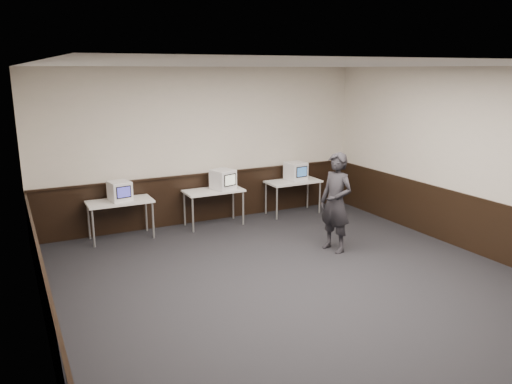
% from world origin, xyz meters
% --- Properties ---
extents(floor, '(8.00, 8.00, 0.00)m').
position_xyz_m(floor, '(0.00, 0.00, 0.00)').
color(floor, black).
rests_on(floor, ground).
extents(ceiling, '(8.00, 8.00, 0.00)m').
position_xyz_m(ceiling, '(0.00, 0.00, 3.20)').
color(ceiling, white).
rests_on(ceiling, back_wall).
extents(back_wall, '(7.00, 0.00, 7.00)m').
position_xyz_m(back_wall, '(0.00, 4.00, 1.60)').
color(back_wall, beige).
rests_on(back_wall, ground).
extents(left_wall, '(0.00, 8.00, 8.00)m').
position_xyz_m(left_wall, '(-3.50, 0.00, 1.60)').
color(left_wall, beige).
rests_on(left_wall, ground).
extents(right_wall, '(0.00, 8.00, 8.00)m').
position_xyz_m(right_wall, '(3.50, 0.00, 1.60)').
color(right_wall, beige).
rests_on(right_wall, ground).
extents(wainscot_back, '(6.98, 0.04, 1.00)m').
position_xyz_m(wainscot_back, '(0.00, 3.98, 0.50)').
color(wainscot_back, black).
rests_on(wainscot_back, back_wall).
extents(wainscot_left, '(0.04, 7.98, 1.00)m').
position_xyz_m(wainscot_left, '(-3.48, 0.00, 0.50)').
color(wainscot_left, black).
rests_on(wainscot_left, left_wall).
extents(wainscot_right, '(0.04, 7.98, 1.00)m').
position_xyz_m(wainscot_right, '(3.48, 0.00, 0.50)').
color(wainscot_right, black).
rests_on(wainscot_right, right_wall).
extents(wainscot_rail, '(6.98, 0.06, 0.04)m').
position_xyz_m(wainscot_rail, '(0.00, 3.96, 1.02)').
color(wainscot_rail, black).
rests_on(wainscot_rail, wainscot_back).
extents(desk_left, '(1.20, 0.60, 0.75)m').
position_xyz_m(desk_left, '(-1.90, 3.60, 0.68)').
color(desk_left, white).
rests_on(desk_left, ground).
extents(desk_center, '(1.20, 0.60, 0.75)m').
position_xyz_m(desk_center, '(0.00, 3.60, 0.68)').
color(desk_center, white).
rests_on(desk_center, ground).
extents(desk_right, '(1.20, 0.60, 0.75)m').
position_xyz_m(desk_right, '(1.90, 3.60, 0.68)').
color(desk_right, white).
rests_on(desk_right, ground).
extents(emac_left, '(0.43, 0.45, 0.37)m').
position_xyz_m(emac_left, '(-1.89, 3.59, 0.94)').
color(emac_left, white).
rests_on(emac_left, desk_left).
extents(emac_center, '(0.52, 0.53, 0.41)m').
position_xyz_m(emac_center, '(0.20, 3.57, 0.95)').
color(emac_center, white).
rests_on(emac_center, desk_center).
extents(emac_right, '(0.45, 0.47, 0.40)m').
position_xyz_m(emac_right, '(1.99, 3.65, 0.95)').
color(emac_right, white).
rests_on(emac_right, desk_right).
extents(person, '(0.56, 0.72, 1.76)m').
position_xyz_m(person, '(1.35, 1.25, 0.88)').
color(person, black).
rests_on(person, ground).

